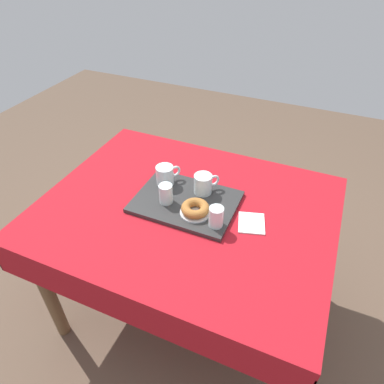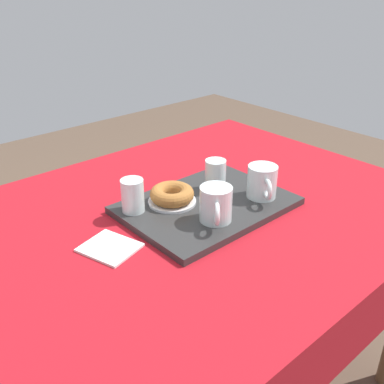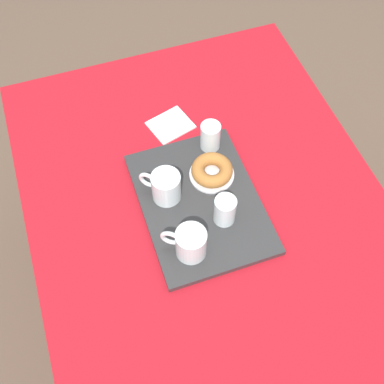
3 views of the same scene
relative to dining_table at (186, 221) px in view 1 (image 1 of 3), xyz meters
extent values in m
plane|color=brown|center=(0.00, 0.00, -0.67)|extent=(6.00, 6.00, 0.00)
cube|color=#A8141E|center=(0.00, 0.00, 0.07)|extent=(1.30, 1.02, 0.04)
cube|color=#A8141E|center=(0.00, -0.51, -0.02)|extent=(1.30, 0.01, 0.14)
cube|color=#A8141E|center=(0.00, 0.51, -0.02)|extent=(1.30, 0.01, 0.14)
cube|color=#A8141E|center=(-0.64, 0.00, -0.02)|extent=(0.01, 1.02, 0.14)
cube|color=#A8141E|center=(0.64, 0.00, -0.02)|extent=(0.01, 1.02, 0.14)
cylinder|color=brown|center=(-0.56, -0.42, -0.31)|extent=(0.06, 0.06, 0.72)
cylinder|color=brown|center=(0.56, -0.42, -0.31)|extent=(0.06, 0.06, 0.72)
cylinder|color=brown|center=(0.56, 0.42, -0.31)|extent=(0.06, 0.06, 0.72)
cube|color=#2D2D2D|center=(0.01, -0.02, 0.10)|extent=(0.45, 0.33, 0.02)
cylinder|color=silver|center=(-0.04, -0.10, 0.16)|extent=(0.08, 0.08, 0.09)
cylinder|color=maroon|center=(-0.04, -0.10, 0.15)|extent=(0.07, 0.07, 0.07)
torus|color=silver|center=(-0.07, -0.15, 0.16)|extent=(0.05, 0.05, 0.06)
cylinder|color=silver|center=(0.15, -0.10, 0.16)|extent=(0.08, 0.08, 0.09)
cylinder|color=maroon|center=(0.15, -0.10, 0.15)|extent=(0.07, 0.07, 0.07)
torus|color=silver|center=(0.12, -0.14, 0.16)|extent=(0.04, 0.05, 0.06)
cylinder|color=silver|center=(0.09, 0.02, 0.15)|extent=(0.06, 0.06, 0.09)
cylinder|color=silver|center=(0.09, 0.02, 0.14)|extent=(0.05, 0.05, 0.05)
cylinder|color=silver|center=(-0.17, 0.07, 0.15)|extent=(0.06, 0.06, 0.09)
cylinder|color=silver|center=(-0.17, 0.07, 0.14)|extent=(0.05, 0.05, 0.05)
cylinder|color=silver|center=(-0.06, 0.04, 0.11)|extent=(0.13, 0.13, 0.01)
torus|color=#A3662D|center=(-0.06, 0.04, 0.14)|extent=(0.12, 0.12, 0.04)
cube|color=white|center=(-0.30, -0.01, 0.09)|extent=(0.14, 0.15, 0.01)
camera|label=1|loc=(-0.48, 1.05, 1.11)|focal=32.15mm
camera|label=2|loc=(-0.74, -0.81, 0.69)|focal=41.58mm
camera|label=3|loc=(0.70, -0.28, 1.31)|focal=46.10mm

